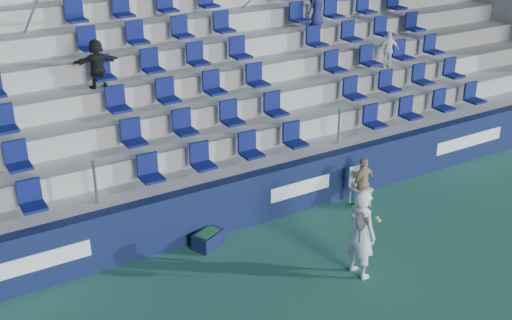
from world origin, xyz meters
The scene contains 7 objects.
ground centered at (0.00, 0.00, 0.00)m, with size 70.00×70.00×0.00m, color #2B644F.
sponsor_wall centered at (0.00, 3.15, 0.60)m, with size 24.00×0.32×1.20m.
grandstand centered at (0.00, 8.24, 2.13)m, with size 24.00×8.17×6.63m.
tennis_player centered at (1.06, 0.34, 0.92)m, with size 0.69×0.71×1.83m.
line_judge_chair centered at (2.92, 2.65, 0.54)m, with size 0.42×0.43×0.95m.
line_judge centered at (2.92, 2.50, 0.62)m, with size 0.73×0.30×1.24m, color tan.
ball_bin centered at (-1.01, 2.75, 0.19)m, with size 0.74×0.63×0.35m.
Camera 1 is at (-6.10, -7.69, 7.19)m, focal length 45.00 mm.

